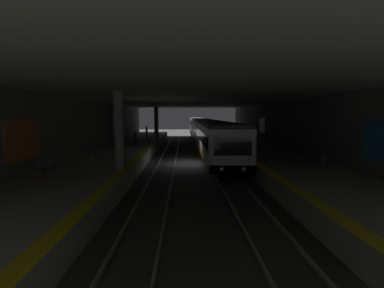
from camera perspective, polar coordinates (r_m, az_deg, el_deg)
ground_plane at (r=25.35m, az=-0.03°, el=-3.89°), size 120.00×120.00×0.00m
track_left at (r=25.49m, az=4.93°, el=-3.68°), size 60.00×1.53×0.16m
track_right at (r=25.37m, az=-5.01°, el=-3.72°), size 60.00×1.53×0.16m
platform_left at (r=26.27m, az=14.41°, el=-2.57°), size 60.00×5.30×1.06m
platform_right at (r=25.93m, az=-14.67°, el=-2.69°), size 60.00×5.30×1.06m
wall_left at (r=26.99m, az=20.47°, el=2.32°), size 60.00×0.56×5.60m
wall_right at (r=26.50m, az=-20.92°, el=2.25°), size 60.00×0.56×5.60m
ceiling_slab at (r=25.04m, az=-0.03°, el=9.31°), size 60.00×19.40×0.40m
pillar_near at (r=16.67m, az=-14.30°, el=2.39°), size 0.56×0.56×4.55m
pillar_far at (r=38.37m, az=-7.11°, el=4.34°), size 0.56×0.56×4.55m
metro_train at (r=45.39m, az=2.04°, el=2.96°), size 57.04×2.83×3.49m
bench_left_mid at (r=24.16m, az=20.85°, el=-0.98°), size 1.70×0.47×0.86m
bench_left_far at (r=28.59m, az=17.22°, el=0.13°), size 1.70×0.47×0.86m
bench_right_near at (r=18.36m, az=-26.93°, el=-3.26°), size 1.70×0.47×0.86m
bench_right_mid at (r=25.42m, az=-19.58°, el=-0.62°), size 1.70×0.47×0.86m
person_waiting_near at (r=35.73m, az=12.17°, el=2.04°), size 0.60×0.24×1.75m
person_walking_mid at (r=39.60m, az=-9.02°, el=2.42°), size 0.60×0.23×1.71m
person_standing_far at (r=30.64m, az=-11.17°, el=1.29°), size 0.60×0.22×1.61m
suitcase_rolling at (r=31.32m, az=-15.48°, el=0.29°), size 0.39×0.23×0.95m
backpack_on_floor at (r=28.47m, az=-13.80°, el=-0.45°), size 0.30×0.20×0.40m
trash_bin at (r=19.28m, az=24.58°, el=-3.05°), size 0.44×0.44×0.85m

